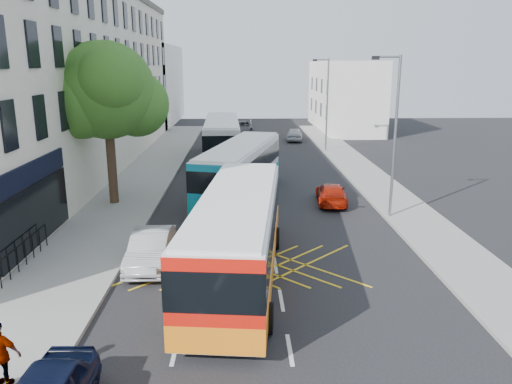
{
  "coord_description": "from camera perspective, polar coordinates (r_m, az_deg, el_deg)",
  "views": [
    {
      "loc": [
        -1.31,
        -12.33,
        7.76
      ],
      "look_at": [
        -0.67,
        9.12,
        2.2
      ],
      "focal_mm": 35.0,
      "sensor_mm": 36.0,
      "label": 1
    }
  ],
  "objects": [
    {
      "name": "ground",
      "position": [
        14.63,
        3.88,
        -17.54
      ],
      "size": [
        120.0,
        120.0,
        0.0
      ],
      "primitive_type": "plane",
      "color": "black",
      "rests_on": "ground"
    },
    {
      "name": "pavement_left",
      "position": [
        29.29,
        -15.85,
        -1.26
      ],
      "size": [
        5.0,
        70.0,
        0.15
      ],
      "primitive_type": "cube",
      "color": "gray",
      "rests_on": "ground"
    },
    {
      "name": "pavement_right",
      "position": [
        29.73,
        15.6,
        -1.01
      ],
      "size": [
        3.0,
        70.0,
        0.15
      ],
      "primitive_type": "cube",
      "color": "gray",
      "rests_on": "ground"
    },
    {
      "name": "terrace_main",
      "position": [
        38.96,
        -21.2,
        12.09
      ],
      "size": [
        8.3,
        45.0,
        13.5
      ],
      "color": "beige",
      "rests_on": "ground"
    },
    {
      "name": "terrace_far",
      "position": [
        68.57,
        -12.64,
        11.87
      ],
      "size": [
        8.0,
        20.0,
        10.0
      ],
      "primitive_type": "cube",
      "color": "silver",
      "rests_on": "ground"
    },
    {
      "name": "building_right",
      "position": [
        61.69,
        9.99,
        10.81
      ],
      "size": [
        6.0,
        18.0,
        8.0
      ],
      "primitive_type": "cube",
      "color": "silver",
      "rests_on": "ground"
    },
    {
      "name": "street_tree",
      "position": [
        28.27,
        -16.77,
        10.94
      ],
      "size": [
        6.3,
        5.7,
        8.8
      ],
      "color": "#382619",
      "rests_on": "pavement_left"
    },
    {
      "name": "lamp_near",
      "position": [
        25.66,
        15.44,
        6.97
      ],
      "size": [
        1.45,
        0.15,
        8.0
      ],
      "color": "slate",
      "rests_on": "pavement_right"
    },
    {
      "name": "lamp_far",
      "position": [
        45.07,
        8.02,
        10.38
      ],
      "size": [
        1.45,
        0.15,
        8.0
      ],
      "color": "slate",
      "rests_on": "pavement_right"
    },
    {
      "name": "railings",
      "position": [
        20.76,
        -25.61,
        -6.8
      ],
      "size": [
        0.08,
        5.6,
        1.14
      ],
      "primitive_type": null,
      "color": "black",
      "rests_on": "pavement_left"
    },
    {
      "name": "bus_near",
      "position": [
        18.25,
        -2.1,
        -4.87
      ],
      "size": [
        3.8,
        11.71,
        3.23
      ],
      "rotation": [
        0.0,
        0.0,
        -0.1
      ],
      "color": "silver",
      "rests_on": "ground"
    },
    {
      "name": "bus_mid",
      "position": [
        29.65,
        -1.79,
        2.64
      ],
      "size": [
        5.33,
        11.51,
        3.16
      ],
      "rotation": [
        0.0,
        0.0,
        -0.25
      ],
      "color": "silver",
      "rests_on": "ground"
    },
    {
      "name": "bus_far",
      "position": [
        41.45,
        -3.9,
        6.15
      ],
      "size": [
        3.22,
        11.91,
        3.33
      ],
      "rotation": [
        0.0,
        0.0,
        0.03
      ],
      "color": "silver",
      "rests_on": "ground"
    },
    {
      "name": "parked_car_silver",
      "position": [
        20.16,
        -11.92,
        -6.35
      ],
      "size": [
        1.48,
        4.18,
        1.37
      ],
      "primitive_type": "imported",
      "rotation": [
        0.0,
        0.0,
        -0.01
      ],
      "color": "#A8AAB0",
      "rests_on": "ground"
    },
    {
      "name": "red_hatchback",
      "position": [
        28.62,
        8.6,
        -0.18
      ],
      "size": [
        1.94,
        4.09,
        1.15
      ],
      "primitive_type": "imported",
      "rotation": [
        0.0,
        0.0,
        3.06
      ],
      "color": "#B61C07",
      "rests_on": "ground"
    },
    {
      "name": "distant_car_grey",
      "position": [
        56.5,
        -1.54,
        7.35
      ],
      "size": [
        2.58,
        5.21,
        1.42
      ],
      "primitive_type": "imported",
      "rotation": [
        0.0,
        0.0,
        0.04
      ],
      "color": "#3A3C42",
      "rests_on": "ground"
    },
    {
      "name": "distant_car_silver",
      "position": [
        51.7,
        4.43,
        6.59
      ],
      "size": [
        1.99,
        4.07,
        1.34
      ],
      "primitive_type": "imported",
      "rotation": [
        0.0,
        0.0,
        3.03
      ],
      "color": "#B3B7BB",
      "rests_on": "ground"
    },
    {
      "name": "pedestrian_far",
      "position": [
        13.94,
        -27.18,
        -16.22
      ],
      "size": [
        1.03,
        0.48,
        1.71
      ],
      "primitive_type": "imported",
      "rotation": [
        0.0,
        0.0,
        3.07
      ],
      "color": "gray",
      "rests_on": "pavement_left"
    }
  ]
}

